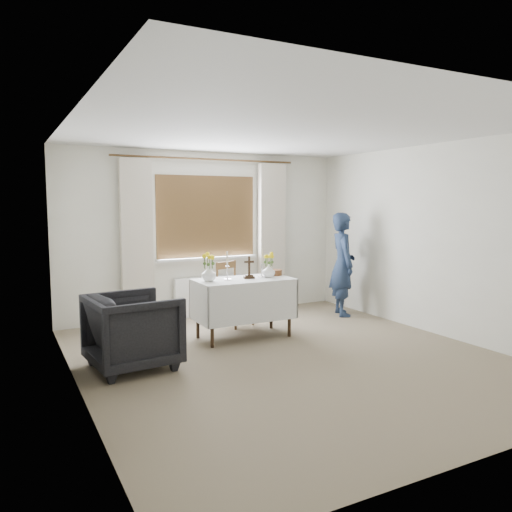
{
  "coord_description": "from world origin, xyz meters",
  "views": [
    {
      "loc": [
        -2.86,
        -4.65,
        1.73
      ],
      "look_at": [
        -0.01,
        0.81,
        1.07
      ],
      "focal_mm": 35.0,
      "sensor_mm": 36.0,
      "label": 1
    }
  ],
  "objects_px": {
    "armchair": "(133,331)",
    "flower_vase_right": "(269,271)",
    "wooden_chair": "(235,294)",
    "flower_vase_left": "(209,274)",
    "wooden_cross": "(249,267)",
    "person": "(343,264)",
    "altar_table": "(244,308)"
  },
  "relations": [
    {
      "from": "wooden_chair",
      "to": "flower_vase_left",
      "type": "height_order",
      "value": "flower_vase_left"
    },
    {
      "from": "armchair",
      "to": "flower_vase_left",
      "type": "height_order",
      "value": "flower_vase_left"
    },
    {
      "from": "wooden_chair",
      "to": "wooden_cross",
      "type": "distance_m",
      "value": 0.78
    },
    {
      "from": "altar_table",
      "to": "person",
      "type": "xyz_separation_m",
      "value": [
        1.92,
        0.46,
        0.41
      ]
    },
    {
      "from": "wooden_chair",
      "to": "wooden_cross",
      "type": "height_order",
      "value": "wooden_cross"
    },
    {
      "from": "armchair",
      "to": "flower_vase_right",
      "type": "distance_m",
      "value": 2.02
    },
    {
      "from": "wooden_cross",
      "to": "flower_vase_left",
      "type": "distance_m",
      "value": 0.55
    },
    {
      "from": "person",
      "to": "armchair",
      "type": "bearing_deg",
      "value": 126.18
    },
    {
      "from": "armchair",
      "to": "flower_vase_right",
      "type": "bearing_deg",
      "value": -81.17
    },
    {
      "from": "flower_vase_left",
      "to": "flower_vase_right",
      "type": "bearing_deg",
      "value": -4.26
    },
    {
      "from": "wooden_chair",
      "to": "flower_vase_left",
      "type": "xyz_separation_m",
      "value": [
        -0.64,
        -0.6,
        0.4
      ]
    },
    {
      "from": "person",
      "to": "flower_vase_right",
      "type": "bearing_deg",
      "value": 127.54
    },
    {
      "from": "person",
      "to": "flower_vase_right",
      "type": "height_order",
      "value": "person"
    },
    {
      "from": "person",
      "to": "wooden_cross",
      "type": "bearing_deg",
      "value": 124.13
    },
    {
      "from": "altar_table",
      "to": "wooden_cross",
      "type": "xyz_separation_m",
      "value": [
        0.08,
        0.0,
        0.53
      ]
    },
    {
      "from": "wooden_cross",
      "to": "flower_vase_right",
      "type": "distance_m",
      "value": 0.28
    },
    {
      "from": "flower_vase_right",
      "to": "wooden_cross",
      "type": "bearing_deg",
      "value": 172.93
    },
    {
      "from": "flower_vase_left",
      "to": "wooden_cross",
      "type": "bearing_deg",
      "value": -2.86
    },
    {
      "from": "wooden_chair",
      "to": "armchair",
      "type": "xyz_separation_m",
      "value": [
        -1.73,
        -1.16,
        -0.06
      ]
    },
    {
      "from": "person",
      "to": "flower_vase_left",
      "type": "xyz_separation_m",
      "value": [
        -2.39,
        -0.43,
        0.07
      ]
    },
    {
      "from": "altar_table",
      "to": "flower_vase_right",
      "type": "relative_size",
      "value": 7.24
    },
    {
      "from": "wooden_chair",
      "to": "armchair",
      "type": "distance_m",
      "value": 2.09
    },
    {
      "from": "altar_table",
      "to": "flower_vase_left",
      "type": "height_order",
      "value": "flower_vase_left"
    },
    {
      "from": "person",
      "to": "altar_table",
      "type": "bearing_deg",
      "value": 123.68
    },
    {
      "from": "altar_table",
      "to": "wooden_cross",
      "type": "height_order",
      "value": "wooden_cross"
    },
    {
      "from": "armchair",
      "to": "wooden_chair",
      "type": "bearing_deg",
      "value": -62.13
    },
    {
      "from": "armchair",
      "to": "wooden_cross",
      "type": "relative_size",
      "value": 3.02
    },
    {
      "from": "wooden_chair",
      "to": "wooden_cross",
      "type": "relative_size",
      "value": 3.13
    },
    {
      "from": "altar_table",
      "to": "wooden_chair",
      "type": "relative_size",
      "value": 1.37
    },
    {
      "from": "person",
      "to": "wooden_chair",
      "type": "bearing_deg",
      "value": 104.77
    },
    {
      "from": "flower_vase_right",
      "to": "wooden_chair",
      "type": "bearing_deg",
      "value": 105.11
    },
    {
      "from": "wooden_chair",
      "to": "flower_vase_left",
      "type": "relative_size",
      "value": 4.78
    }
  ]
}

